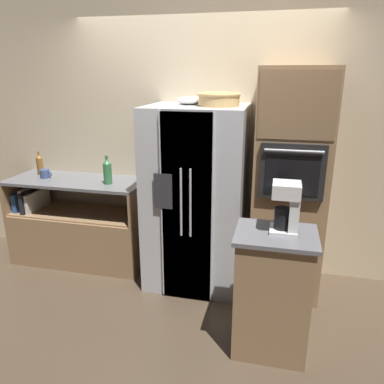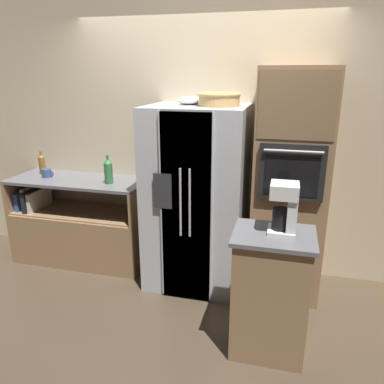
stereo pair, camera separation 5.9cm
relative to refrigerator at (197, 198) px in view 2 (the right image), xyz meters
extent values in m
plane|color=#4C3D2D|center=(-0.04, -0.05, -0.85)|extent=(20.00, 20.00, 0.00)
cube|color=beige|center=(-0.04, 0.41, 0.55)|extent=(12.00, 0.06, 2.80)
cube|color=#93704C|center=(-1.30, 0.10, -0.58)|extent=(1.44, 0.57, 0.55)
cube|color=#93704C|center=(-1.30, 0.10, -0.29)|extent=(1.38, 0.53, 0.02)
cube|color=#93704C|center=(-2.00, 0.10, -0.13)|extent=(0.04, 0.57, 0.34)
cube|color=#93704C|center=(-0.61, 0.10, -0.13)|extent=(0.04, 0.57, 0.34)
cube|color=slate|center=(-1.30, 0.10, 0.05)|extent=(1.44, 0.57, 0.03)
cube|color=#284C8E|center=(-1.94, 0.07, -0.19)|extent=(0.05, 0.36, 0.19)
cube|color=silver|center=(-1.88, 0.07, -0.17)|extent=(0.04, 0.27, 0.23)
cube|color=black|center=(-1.83, 0.07, -0.18)|extent=(0.04, 0.42, 0.22)
cube|color=silver|center=(-1.77, 0.07, -0.18)|extent=(0.04, 0.39, 0.21)
cube|color=silver|center=(0.00, 0.01, 0.00)|extent=(0.90, 0.75, 1.71)
cube|color=silver|center=(-0.01, -0.37, 0.00)|extent=(0.44, 0.02, 1.67)
cube|color=silver|center=(0.01, -0.37, 0.00)|extent=(0.44, 0.02, 1.67)
cylinder|color=#B2B2B7|center=(-0.04, -0.40, 0.09)|extent=(0.02, 0.02, 0.60)
cylinder|color=#B2B2B7|center=(0.04, -0.40, 0.09)|extent=(0.02, 0.02, 0.60)
cube|color=#2D2D33|center=(-0.20, -0.39, 0.17)|extent=(0.16, 0.01, 0.31)
cube|color=#93704C|center=(0.84, 0.07, 0.16)|extent=(0.62, 0.64, 2.03)
cube|color=black|center=(0.84, -0.27, 0.37)|extent=(0.51, 0.04, 0.45)
cube|color=black|center=(0.84, -0.29, 0.35)|extent=(0.42, 0.01, 0.32)
cylinder|color=#B2B2B7|center=(0.84, -0.31, 0.55)|extent=(0.45, 0.02, 0.02)
cube|color=olive|center=(0.84, -0.26, 0.89)|extent=(0.59, 0.01, 0.52)
cube|color=#93704C|center=(0.75, -0.84, -0.40)|extent=(0.52, 0.42, 0.91)
cube|color=slate|center=(0.75, -0.84, 0.07)|extent=(0.56, 0.46, 0.03)
cylinder|color=tan|center=(0.20, -0.01, 0.90)|extent=(0.35, 0.35, 0.10)
torus|color=tan|center=(0.20, -0.01, 0.95)|extent=(0.37, 0.37, 0.03)
ellipsoid|color=white|center=(-0.08, 0.10, 0.89)|extent=(0.24, 0.24, 0.07)
cylinder|color=brown|center=(-1.79, 0.20, 0.16)|extent=(0.07, 0.07, 0.18)
cone|color=brown|center=(-1.79, 0.20, 0.27)|extent=(0.07, 0.07, 0.04)
cylinder|color=brown|center=(-1.79, 0.20, 0.30)|extent=(0.02, 0.02, 0.03)
cylinder|color=#33723F|center=(-0.91, 0.04, 0.17)|extent=(0.08, 0.08, 0.21)
cone|color=#33723F|center=(-0.91, 0.04, 0.30)|extent=(0.08, 0.08, 0.05)
cylinder|color=#33723F|center=(-0.91, 0.04, 0.34)|extent=(0.03, 0.03, 0.03)
cylinder|color=#384C7A|center=(-1.66, 0.09, 0.11)|extent=(0.10, 0.10, 0.09)
torus|color=#384C7A|center=(-1.61, 0.09, 0.11)|extent=(0.06, 0.01, 0.06)
cube|color=white|center=(0.80, -0.80, 0.09)|extent=(0.19, 0.19, 0.02)
cylinder|color=black|center=(0.78, -0.80, 0.18)|extent=(0.11, 0.11, 0.15)
cube|color=white|center=(0.86, -0.80, 0.26)|extent=(0.07, 0.16, 0.35)
cube|color=white|center=(0.80, -0.80, 0.38)|extent=(0.19, 0.19, 0.10)
camera|label=1|loc=(0.73, -3.26, 1.13)|focal=35.00mm
camera|label=2|loc=(0.79, -3.24, 1.13)|focal=35.00mm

